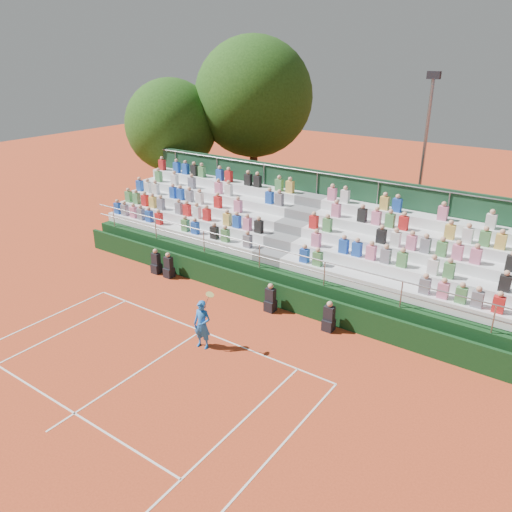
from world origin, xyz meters
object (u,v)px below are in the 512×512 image
Objects in this scene: floodlight_mast at (424,151)px; tennis_player at (202,325)px; tree_east at (254,97)px; tree_west at (171,126)px.

tennis_player is at bearing -101.49° from floodlight_mast.
tennis_player is 18.08m from tree_east.
tree_east reaches higher than floodlight_mast.
floodlight_mast is at bearing 7.94° from tree_west.
floodlight_mast is (11.12, -1.37, -1.85)m from tree_east.
tree_east is 11.36m from floodlight_mast.
tree_west is (-12.10, 11.42, 4.38)m from tennis_player.
tree_east reaches higher than tennis_player.
tree_east is at bearing 42.77° from tree_west.
tennis_player is 17.21m from tree_west.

